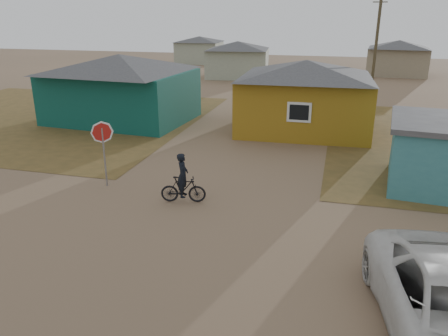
{
  "coord_description": "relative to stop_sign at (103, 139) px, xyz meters",
  "views": [
    {
      "loc": [
        4.35,
        -10.58,
        6.32
      ],
      "look_at": [
        0.75,
        3.0,
        1.3
      ],
      "focal_mm": 35.0,
      "sensor_mm": 36.0,
      "label": 1
    }
  ],
  "objects": [
    {
      "name": "utility_pole_far",
      "position": [
        11.53,
        34.61,
        2.27
      ],
      "size": [
        1.4,
        0.2,
        8.0
      ],
      "color": "#49402C",
      "rests_on": "ground"
    },
    {
      "name": "grass_nw",
      "position": [
        -9.97,
        9.61,
        -1.87
      ],
      "size": [
        20.0,
        18.0,
        0.0
      ],
      "primitive_type": "cube",
      "color": "brown",
      "rests_on": "ground"
    },
    {
      "name": "house_teal",
      "position": [
        -4.47,
        10.11,
        0.18
      ],
      "size": [
        8.93,
        7.08,
        4.0
      ],
      "color": "#0B3F35",
      "rests_on": "ground"
    },
    {
      "name": "house_beige_east",
      "position": [
        14.03,
        36.61,
        -0.02
      ],
      "size": [
        6.95,
        6.05,
        3.6
      ],
      "color": "gray",
      "rests_on": "ground"
    },
    {
      "name": "stop_sign",
      "position": [
        0.0,
        0.0,
        0.0
      ],
      "size": [
        0.82,
        0.26,
        2.56
      ],
      "color": "gray",
      "rests_on": "ground"
    },
    {
      "name": "utility_pole_near",
      "position": [
        10.53,
        18.61,
        2.27
      ],
      "size": [
        1.4,
        0.2,
        8.0
      ],
      "color": "#49402C",
      "rests_on": "ground"
    },
    {
      "name": "house_yellow",
      "position": [
        6.53,
        10.61,
        0.13
      ],
      "size": [
        7.72,
        6.76,
        3.9
      ],
      "color": "olive",
      "rests_on": "ground"
    },
    {
      "name": "cyclist",
      "position": [
        3.38,
        -0.68,
        -1.22
      ],
      "size": [
        1.65,
        0.77,
        1.79
      ],
      "color": "black",
      "rests_on": "ground"
    },
    {
      "name": "house_pale_west",
      "position": [
        -1.97,
        30.61,
        -0.02
      ],
      "size": [
        7.04,
        6.15,
        3.6
      ],
      "color": "#989F89",
      "rests_on": "ground"
    },
    {
      "name": "ground",
      "position": [
        4.03,
        -3.39,
        -1.87
      ],
      "size": [
        120.0,
        120.0,
        0.0
      ],
      "primitive_type": "plane",
      "color": "#7E6248"
    },
    {
      "name": "house_pale_north",
      "position": [
        -9.97,
        42.61,
        -0.12
      ],
      "size": [
        6.28,
        5.81,
        3.4
      ],
      "color": "#989F89",
      "rests_on": "ground"
    }
  ]
}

